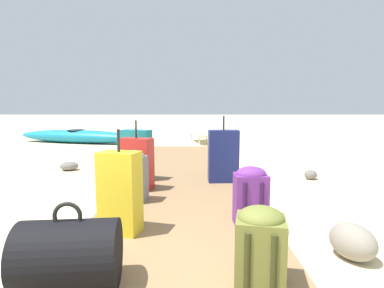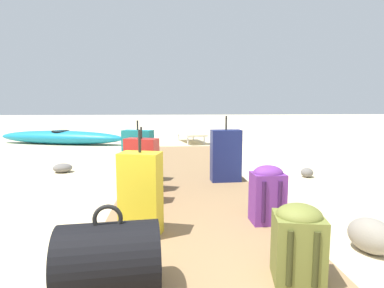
{
  "view_description": "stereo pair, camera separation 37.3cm",
  "coord_description": "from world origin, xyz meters",
  "views": [
    {
      "loc": [
        0.11,
        -0.62,
        1.14
      ],
      "look_at": [
        0.1,
        4.0,
        0.55
      ],
      "focal_mm": 29.61,
      "sensor_mm": 36.0,
      "label": 1
    },
    {
      "loc": [
        -0.27,
        -0.61,
        1.14
      ],
      "look_at": [
        0.1,
        4.0,
        0.55
      ],
      "focal_mm": 29.61,
      "sensor_mm": 36.0,
      "label": 2
    }
  ],
  "objects": [
    {
      "name": "ground_plane",
      "position": [
        0.0,
        2.91,
        0.0
      ],
      "size": [
        60.0,
        60.0,
        0.0
      ],
      "primitive_type": "plane",
      "color": "beige"
    },
    {
      "name": "backpack_olive",
      "position": [
        0.5,
        1.13,
        0.33
      ],
      "size": [
        0.33,
        0.32,
        0.47
      ],
      "color": "olive",
      "rests_on": "boardwalk"
    },
    {
      "name": "lounge_chair",
      "position": [
        0.47,
        8.61,
        0.33
      ],
      "size": [
        0.89,
        1.6,
        0.82
      ],
      "color": "white",
      "rests_on": "ground"
    },
    {
      "name": "suitcase_red",
      "position": [
        -0.58,
        3.23,
        0.4
      ],
      "size": [
        0.43,
        0.32,
        0.78
      ],
      "color": "red",
      "rests_on": "boardwalk"
    },
    {
      "name": "backpack_grey",
      "position": [
        -0.53,
        2.74,
        0.37
      ],
      "size": [
        0.3,
        0.26,
        0.56
      ],
      "color": "slate",
      "rests_on": "boardwalk"
    },
    {
      "name": "suitcase_teal",
      "position": [
        -0.67,
        3.74,
        0.43
      ],
      "size": [
        0.45,
        0.3,
        0.83
      ],
      "color": "#197A7F",
      "rests_on": "boardwalk"
    },
    {
      "name": "rock_left_far",
      "position": [
        -2.01,
        4.74,
        0.07
      ],
      "size": [
        0.34,
        0.3,
        0.15
      ],
      "primitive_type": "ellipsoid",
      "rotation": [
        0.0,
        0.0,
        1.69
      ],
      "color": "slate",
      "rests_on": "ground"
    },
    {
      "name": "kayak",
      "position": [
        -3.28,
        8.61,
        0.19
      ],
      "size": [
        3.83,
        1.64,
        0.39
      ],
      "color": "teal",
      "rests_on": "ground"
    },
    {
      "name": "rock_right_far",
      "position": [
        1.91,
        4.08,
        0.07
      ],
      "size": [
        0.26,
        0.26,
        0.15
      ],
      "primitive_type": "ellipsoid",
      "rotation": [
        0.0,
        0.0,
        2.31
      ],
      "color": "slate",
      "rests_on": "ground"
    },
    {
      "name": "suitcase_navy",
      "position": [
        0.53,
        3.62,
        0.43
      ],
      "size": [
        0.41,
        0.22,
        0.9
      ],
      "color": "navy",
      "rests_on": "boardwalk"
    },
    {
      "name": "rock_right_near",
      "position": [
        1.29,
        1.6,
        0.13
      ],
      "size": [
        0.38,
        0.44,
        0.26
      ],
      "primitive_type": "ellipsoid",
      "rotation": [
        0.0,
        0.0,
        1.93
      ],
      "color": "gray",
      "rests_on": "ground"
    },
    {
      "name": "boardwalk",
      "position": [
        0.0,
        3.64,
        0.04
      ],
      "size": [
        1.67,
        7.28,
        0.08
      ],
      "primitive_type": "cube",
      "color": "olive",
      "rests_on": "ground"
    },
    {
      "name": "suitcase_yellow",
      "position": [
        -0.48,
        1.89,
        0.42
      ],
      "size": [
        0.36,
        0.28,
        0.86
      ],
      "color": "gold",
      "rests_on": "boardwalk"
    },
    {
      "name": "backpack_purple",
      "position": [
        0.62,
        2.06,
        0.35
      ],
      "size": [
        0.29,
        0.25,
        0.52
      ],
      "color": "#6B2D84",
      "rests_on": "boardwalk"
    },
    {
      "name": "duffel_bag_black",
      "position": [
        -0.6,
        1.1,
        0.28
      ],
      "size": [
        0.59,
        0.45,
        0.51
      ],
      "color": "black",
      "rests_on": "boardwalk"
    }
  ]
}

